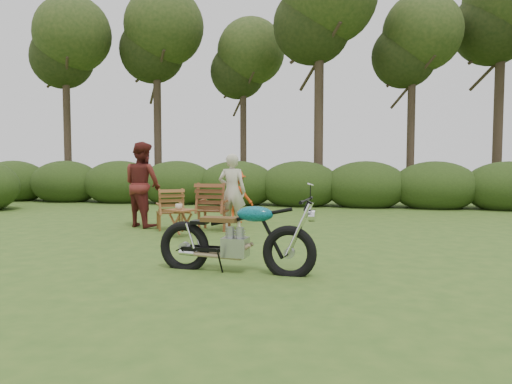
% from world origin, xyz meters
% --- Properties ---
extents(ground, '(80.00, 80.00, 0.00)m').
position_xyz_m(ground, '(0.00, 0.00, 0.00)').
color(ground, '#32541C').
rests_on(ground, ground).
extents(tree_line, '(22.52, 11.62, 8.14)m').
position_xyz_m(tree_line, '(0.50, 9.74, 3.81)').
color(tree_line, '#34261C').
rests_on(tree_line, ground).
extents(motorcycle, '(2.09, 0.95, 1.16)m').
position_xyz_m(motorcycle, '(0.14, -0.10, 0.00)').
color(motorcycle, '#0D99B0').
rests_on(motorcycle, ground).
extents(lawn_chair_right, '(0.67, 0.67, 0.97)m').
position_xyz_m(lawn_chair_right, '(-1.17, 3.48, 0.00)').
color(lawn_chair_right, '#5E3117').
rests_on(lawn_chair_right, ground).
extents(lawn_chair_left, '(0.79, 0.79, 0.85)m').
position_xyz_m(lawn_chair_left, '(-2.10, 3.39, 0.00)').
color(lawn_chair_left, brown).
rests_on(lawn_chair_left, ground).
extents(side_table, '(0.64, 0.60, 0.52)m').
position_xyz_m(side_table, '(-1.54, 2.50, 0.26)').
color(side_table, brown).
rests_on(side_table, ground).
extents(cup, '(0.14, 0.14, 0.10)m').
position_xyz_m(cup, '(-1.58, 2.51, 0.57)').
color(cup, beige).
rests_on(cup, side_table).
extents(adult_a, '(0.58, 0.39, 1.58)m').
position_xyz_m(adult_a, '(-0.83, 3.65, 0.00)').
color(adult_a, beige).
rests_on(adult_a, ground).
extents(adult_b, '(1.11, 1.04, 1.83)m').
position_xyz_m(adult_b, '(-2.82, 3.67, 0.00)').
color(adult_b, maroon).
rests_on(adult_b, ground).
extents(child, '(0.84, 0.55, 1.21)m').
position_xyz_m(child, '(-0.98, 4.66, 0.00)').
color(child, '#D14113').
rests_on(child, ground).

